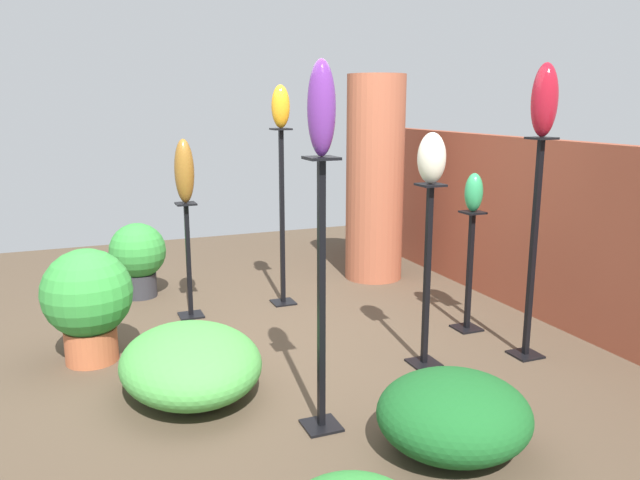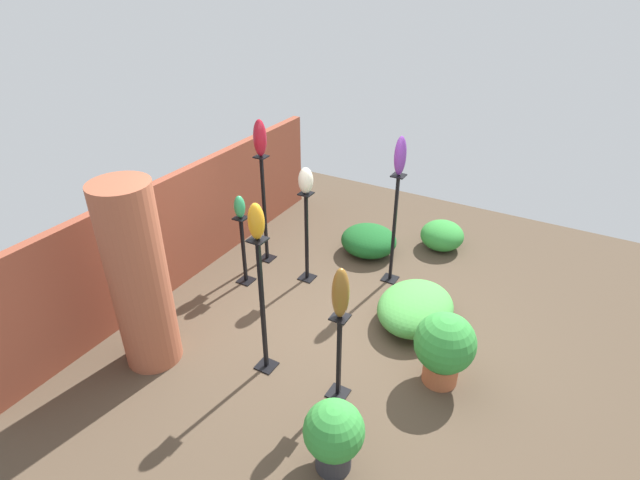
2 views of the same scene
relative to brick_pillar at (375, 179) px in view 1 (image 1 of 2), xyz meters
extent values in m
plane|color=#4C3D2D|center=(1.39, -1.49, -1.02)|extent=(8.00, 8.00, 0.00)
cube|color=brown|center=(1.39, 0.76, -0.28)|extent=(5.60, 0.12, 1.49)
cylinder|color=#9E5138|center=(0.00, 0.00, 0.00)|extent=(0.58, 0.58, 2.04)
cube|color=black|center=(2.25, 0.09, -1.01)|extent=(0.20, 0.20, 0.01)
cube|color=black|center=(2.25, 0.09, -0.25)|extent=(0.04, 0.04, 1.55)
cube|color=black|center=(2.25, 0.09, 0.52)|extent=(0.16, 0.16, 0.02)
cube|color=black|center=(0.47, -1.14, -1.01)|extent=(0.20, 0.20, 0.01)
cube|color=black|center=(0.47, -1.14, -0.24)|extent=(0.04, 0.04, 1.56)
cube|color=black|center=(0.47, -1.14, 0.53)|extent=(0.16, 0.16, 0.02)
cube|color=black|center=(1.64, 0.01, -1.01)|extent=(0.20, 0.20, 0.01)
cube|color=black|center=(1.64, 0.01, -0.54)|extent=(0.04, 0.04, 0.96)
cube|color=black|center=(1.64, 0.01, -0.07)|extent=(0.16, 0.16, 0.01)
cube|color=black|center=(2.10, -0.67, -1.01)|extent=(0.20, 0.20, 0.01)
cube|color=black|center=(2.10, -0.67, -0.39)|extent=(0.04, 0.04, 1.26)
cube|color=black|center=(2.10, -0.67, 0.23)|extent=(0.16, 0.16, 0.02)
cube|color=black|center=(0.50, -1.98, -1.01)|extent=(0.20, 0.20, 0.01)
cube|color=black|center=(0.50, -1.98, -0.54)|extent=(0.04, 0.04, 0.97)
cube|color=black|center=(0.50, -1.98, -0.06)|extent=(0.16, 0.16, 0.01)
cube|color=black|center=(2.63, -1.65, -1.01)|extent=(0.20, 0.20, 0.01)
cube|color=black|center=(2.63, -1.65, -0.27)|extent=(0.04, 0.04, 1.51)
cube|color=black|center=(2.63, -1.65, 0.48)|extent=(0.16, 0.16, 0.02)
ellipsoid|color=maroon|center=(2.25, 0.09, 0.77)|extent=(0.17, 0.17, 0.48)
ellipsoid|color=orange|center=(0.47, -1.14, 0.72)|extent=(0.14, 0.16, 0.36)
ellipsoid|color=#2D9356|center=(1.64, 0.01, 0.08)|extent=(0.14, 0.14, 0.29)
ellipsoid|color=beige|center=(2.10, -0.67, 0.40)|extent=(0.18, 0.18, 0.33)
ellipsoid|color=brown|center=(0.50, -1.98, 0.21)|extent=(0.16, 0.16, 0.52)
ellipsoid|color=#6B2D8C|center=(2.63, -1.65, 0.73)|extent=(0.15, 0.14, 0.48)
cylinder|color=#2D2D33|center=(-0.22, -2.32, -0.91)|extent=(0.31, 0.31, 0.22)
sphere|color=#338C38|center=(-0.22, -2.32, -0.58)|extent=(0.51, 0.51, 0.51)
cylinder|color=#B25B38|center=(1.18, -2.80, -0.90)|extent=(0.36, 0.36, 0.24)
sphere|color=#338C38|center=(1.18, -2.80, -0.52)|extent=(0.61, 0.61, 0.61)
ellipsoid|color=#479942|center=(1.95, -2.24, -0.82)|extent=(1.07, 0.86, 0.41)
ellipsoid|color=#195923|center=(3.11, -1.11, -0.82)|extent=(0.78, 0.81, 0.41)
camera|label=1|loc=(5.58, -2.85, 0.76)|focal=35.00mm
camera|label=2|loc=(-2.66, -3.57, 2.79)|focal=28.00mm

